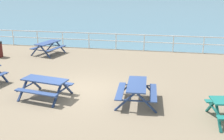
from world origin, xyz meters
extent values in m
cube|color=gray|center=(0.00, 0.00, -0.10)|extent=(30.00, 24.00, 0.20)
cube|color=teal|center=(0.00, 52.75, 0.00)|extent=(142.00, 90.00, 0.01)
cube|color=white|center=(0.00, 7.75, 1.05)|extent=(23.00, 0.06, 0.06)
cube|color=white|center=(0.00, 7.75, 0.58)|extent=(23.00, 0.05, 0.05)
cylinder|color=white|center=(-7.67, 7.75, 0.53)|extent=(0.07, 0.07, 1.05)
cylinder|color=white|center=(-5.75, 7.75, 0.53)|extent=(0.07, 0.07, 1.05)
cylinder|color=white|center=(-3.83, 7.75, 0.53)|extent=(0.07, 0.07, 1.05)
cylinder|color=white|center=(-1.92, 7.75, 0.53)|extent=(0.07, 0.07, 1.05)
cylinder|color=white|center=(0.00, 7.75, 0.53)|extent=(0.07, 0.07, 1.05)
cylinder|color=white|center=(1.92, 7.75, 0.53)|extent=(0.07, 0.07, 1.05)
cylinder|color=white|center=(3.83, 7.75, 0.53)|extent=(0.07, 0.07, 1.05)
cylinder|color=white|center=(5.75, 7.75, 0.53)|extent=(0.07, 0.07, 1.05)
cube|color=#165B54|center=(4.93, -1.46, 0.38)|extent=(0.21, 0.79, 0.79)
cube|color=#165B54|center=(5.05, -2.20, 0.38)|extent=(0.21, 0.79, 0.79)
cube|color=#165B54|center=(4.99, -1.83, 0.42)|extent=(0.30, 1.49, 0.04)
cube|color=#334C84|center=(-1.31, -1.00, 0.75)|extent=(1.89, 1.00, 0.05)
cube|color=#334C84|center=(-1.21, -0.39, 0.45)|extent=(1.82, 0.57, 0.04)
cube|color=#334C84|center=(-1.42, -1.61, 0.45)|extent=(1.82, 0.57, 0.04)
cube|color=navy|center=(-0.48, -0.76, 0.38)|extent=(0.22, 0.79, 0.79)
cube|color=navy|center=(-0.61, -1.50, 0.38)|extent=(0.22, 0.79, 0.79)
cube|color=navy|center=(-0.54, -1.13, 0.42)|extent=(0.32, 1.49, 0.04)
cube|color=navy|center=(-2.02, -0.49, 0.38)|extent=(0.22, 0.79, 0.79)
cube|color=navy|center=(-2.15, -1.23, 0.38)|extent=(0.22, 0.79, 0.79)
cube|color=navy|center=(-2.08, -0.86, 0.42)|extent=(0.32, 1.49, 0.04)
cube|color=navy|center=(-4.10, 0.36, 0.38)|extent=(0.79, 0.25, 0.79)
cube|color=#334C84|center=(2.32, -0.83, 0.75)|extent=(0.80, 1.84, 0.05)
cube|color=#334C84|center=(1.70, -0.87, 0.45)|extent=(0.36, 1.81, 0.04)
cube|color=#334C84|center=(2.94, -0.80, 0.45)|extent=(0.36, 1.81, 0.04)
cube|color=navy|center=(1.90, -0.07, 0.38)|extent=(0.80, 0.12, 0.79)
cube|color=navy|center=(2.65, -0.03, 0.38)|extent=(0.80, 0.12, 0.79)
cube|color=navy|center=(2.28, -0.05, 0.42)|extent=(1.50, 0.14, 0.04)
cube|color=navy|center=(1.99, -1.63, 0.38)|extent=(0.80, 0.12, 0.79)
cube|color=navy|center=(2.74, -1.59, 0.38)|extent=(0.80, 0.12, 0.79)
cube|color=navy|center=(2.37, -1.61, 0.42)|extent=(1.50, 0.14, 0.04)
cube|color=#334C84|center=(-4.01, 5.58, 0.75)|extent=(1.14, 1.92, 0.05)
cube|color=#334C84|center=(-4.61, 5.74, 0.45)|extent=(0.72, 1.81, 0.04)
cube|color=#334C84|center=(-3.41, 5.42, 0.45)|extent=(0.72, 1.81, 0.04)
cube|color=navy|center=(-4.17, 6.43, 0.38)|extent=(0.79, 0.28, 0.79)
cube|color=navy|center=(-3.45, 6.24, 0.38)|extent=(0.79, 0.28, 0.79)
cube|color=navy|center=(-3.81, 6.34, 0.42)|extent=(1.46, 0.45, 0.04)
cube|color=navy|center=(-4.57, 4.93, 0.38)|extent=(0.79, 0.28, 0.79)
cube|color=navy|center=(-3.85, 4.73, 0.38)|extent=(0.79, 0.28, 0.79)
cube|color=navy|center=(-4.21, 4.83, 0.42)|extent=(1.46, 0.45, 0.04)
camera|label=1|loc=(3.23, -10.61, 4.44)|focal=44.50mm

